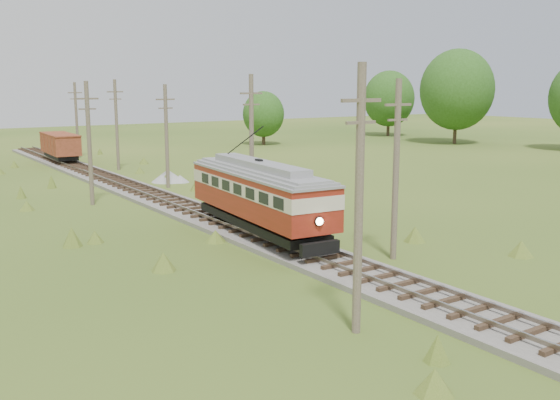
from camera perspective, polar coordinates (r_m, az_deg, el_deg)
railbed_main at (r=41.92m, az=-8.44°, el=-0.82°), size 3.60×96.00×0.57m
streetcar at (r=33.65m, az=-1.92°, el=0.75°), size 3.97×12.47×5.65m
gondola at (r=71.07m, az=-19.46°, el=4.75°), size 2.96×8.20×2.69m
gravel_pile at (r=55.31m, az=-10.04°, el=2.17°), size 2.98×3.16×1.08m
utility_pole_r_2 at (r=29.96m, az=10.56°, el=2.87°), size 1.60×0.30×8.60m
utility_pole_r_3 at (r=40.16m, az=-2.61°, el=5.19°), size 1.60×0.30×9.00m
utility_pole_r_4 at (r=51.63m, az=-10.34°, el=5.85°), size 1.60×0.30×8.40m
utility_pole_r_5 at (r=63.86m, az=-14.72°, el=6.74°), size 1.60×0.30×8.90m
utility_pole_r_6 at (r=76.19m, az=-18.11°, el=7.03°), size 1.60×0.30×8.70m
utility_pole_l_a at (r=20.54m, az=7.24°, el=0.14°), size 1.60×0.30×9.00m
utility_pole_l_b at (r=45.30m, az=-17.05°, el=5.08°), size 1.60×0.30×8.60m
tree_right_4 at (r=94.13m, az=15.88°, el=9.68°), size 10.50×10.50×13.53m
tree_right_5 at (r=106.63m, az=9.93°, el=9.12°), size 8.40×8.40×10.82m
tree_mid_b at (r=89.05m, az=-1.52°, el=7.85°), size 5.88×5.88×7.57m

